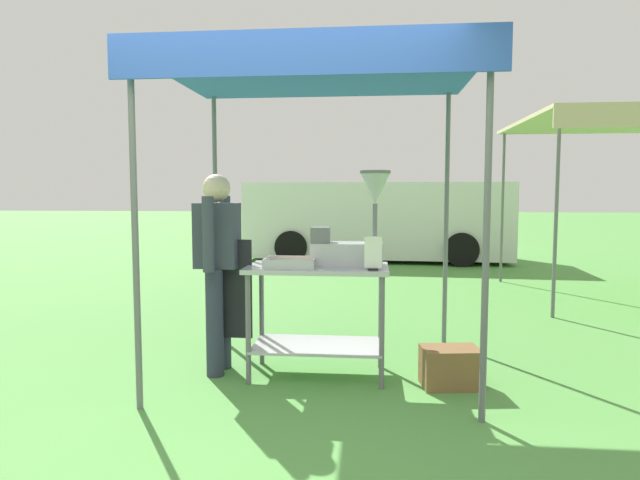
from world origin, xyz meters
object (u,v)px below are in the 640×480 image
Objects in this scene: donut_cart at (318,297)px; stall_canopy at (319,80)px; donut_tray at (291,264)px; neighbour_tent at (637,124)px; supply_crate at (450,367)px; vendor at (218,262)px; donut_fryer at (353,233)px; menu_sign at (373,256)px; van_white at (376,220)px.

stall_canopy is at bearing 90.00° from donut_cart.
neighbour_tent reaches higher than donut_tray.
supply_crate is at bearing -13.70° from stall_canopy.
stall_canopy reaches higher than donut_cart.
vendor is 3.49× the size of supply_crate.
donut_fryer is 1.26m from supply_crate.
vendor is 6.15m from neighbour_tent.
stall_canopy is 0.81× the size of neighbour_tent.
supply_crate is (1.22, -0.06, -0.76)m from donut_tray.
donut_tray is at bearing 169.41° from menu_sign.
neighbour_tent is at bearing 43.61° from donut_fryer.
donut_fryer reaches higher than supply_crate.
donut_tray is 0.13× the size of neighbour_tent.
stall_canopy is 9.79× the size of menu_sign.
neighbour_tent reaches higher than vendor.
van_white is at bearing 93.60° from supply_crate.
stall_canopy is at bearing 172.16° from donut_fryer.
vendor is at bearing -177.74° from donut_fryer.
menu_sign is 0.08× the size of neighbour_tent.
menu_sign is at bearing -174.20° from supply_crate.
vendor is 1.99m from supply_crate.
van_white is (0.52, 7.78, -1.46)m from stall_canopy.
van_white is at bearing 86.24° from donut_cart.
vendor reaches higher than menu_sign.
donut_fryer is (0.28, -0.04, -1.20)m from stall_canopy.
neighbour_tent is (3.46, -4.30, 1.52)m from van_white.
van_white reaches higher than donut_cart.
menu_sign is 8.09m from van_white.
donut_fryer is 2.96× the size of menu_sign.
stall_canopy is at bearing 166.30° from supply_crate.
menu_sign is at bearing -133.01° from neighbour_tent.
van_white is at bearing 86.19° from stall_canopy.
donut_cart reaches higher than supply_crate.
donut_tray is 0.65m from menu_sign.
donut_fryer is 0.35m from menu_sign.
vendor is 0.28× the size of van_white.
donut_fryer reaches higher than menu_sign.
donut_tray is 1.56× the size of menu_sign.
vendor is at bearing -99.56° from van_white.
donut_tray reaches higher than supply_crate.
vendor is at bearing 169.75° from donut_tray.
donut_tray is (-0.20, -0.19, -1.43)m from stall_canopy.
menu_sign is 1.03m from supply_crate.
vendor is (-1.08, -0.04, -0.24)m from donut_fryer.
neighbour_tent is (3.97, 3.58, 1.76)m from donut_cart.
neighbour_tent is at bearing 41.36° from donut_tray.
donut_cart is 0.19× the size of van_white.
donut_fryer is (0.48, 0.15, 0.24)m from donut_tray.
stall_canopy is at bearing 5.72° from vendor.
stall_canopy is at bearing 43.83° from donut_tray.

